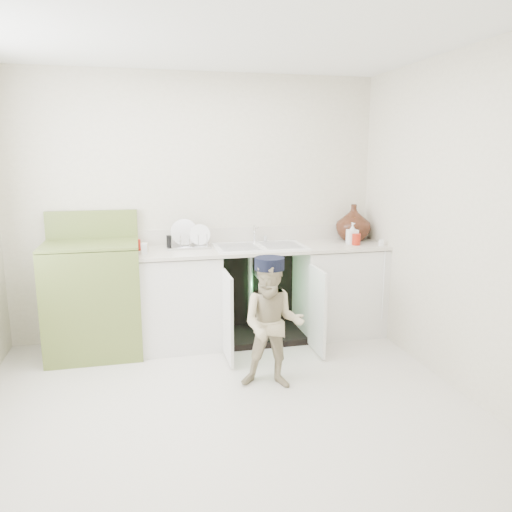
% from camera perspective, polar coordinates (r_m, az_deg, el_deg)
% --- Properties ---
extents(ground, '(3.50, 3.50, 0.00)m').
position_cam_1_polar(ground, '(3.76, -3.58, -16.30)').
color(ground, beige).
rests_on(ground, ground).
extents(room_shell, '(6.00, 5.50, 1.26)m').
position_cam_1_polar(room_shell, '(3.36, -3.84, 2.91)').
color(room_shell, beige).
rests_on(room_shell, ground).
extents(counter_run, '(2.44, 1.02, 1.26)m').
position_cam_1_polar(counter_run, '(4.80, 0.91, -3.80)').
color(counter_run, white).
rests_on(counter_run, ground).
extents(avocado_stove, '(0.81, 0.65, 1.25)m').
position_cam_1_polar(avocado_stove, '(4.65, -18.04, -4.47)').
color(avocado_stove, olive).
rests_on(avocado_stove, ground).
extents(repair_worker, '(0.58, 0.95, 1.01)m').
position_cam_1_polar(repair_worker, '(3.78, 1.90, -7.68)').
color(repair_worker, '#C2AD8B').
rests_on(repair_worker, ground).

